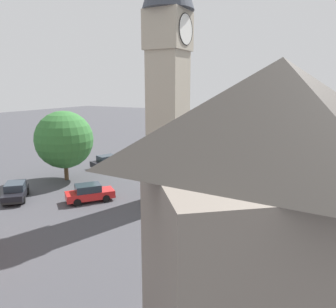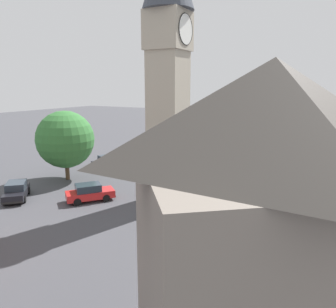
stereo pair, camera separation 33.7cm
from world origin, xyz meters
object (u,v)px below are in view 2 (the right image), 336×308
(tree, at_px, (65,139))
(building_shop_left, at_px, (265,228))
(car_silver_kerb, at_px, (266,193))
(car_white_side, at_px, (109,161))
(car_blue_kerb, at_px, (90,192))
(pedestrian, at_px, (294,229))
(car_red_corner, at_px, (16,191))
(clock_tower, at_px, (168,43))

(tree, height_order, building_shop_left, building_shop_left)
(car_silver_kerb, relative_size, car_white_side, 1.00)
(tree, distance_m, building_shop_left, 27.92)
(car_blue_kerb, distance_m, building_shop_left, 20.67)
(car_silver_kerb, bearing_deg, car_white_side, 81.72)
(pedestrian, bearing_deg, car_white_side, 66.88)
(car_red_corner, relative_size, tree, 0.56)
(car_red_corner, xyz_separation_m, car_white_side, (13.10, 0.21, 0.00))
(car_silver_kerb, height_order, tree, tree)
(car_red_corner, distance_m, tree, 7.65)
(car_blue_kerb, relative_size, pedestrian, 2.54)
(car_blue_kerb, height_order, pedestrian, pedestrian)
(car_blue_kerb, xyz_separation_m, car_red_corner, (-2.83, 6.06, 0.00))
(car_red_corner, xyz_separation_m, tree, (6.71, 0.68, 3.61))
(car_red_corner, bearing_deg, car_white_side, 0.92)
(car_blue_kerb, bearing_deg, tree, 60.08)
(car_blue_kerb, xyz_separation_m, building_shop_left, (-10.36, -17.25, 4.74))
(tree, xyz_separation_m, building_shop_left, (-14.24, -23.99, 1.12))
(car_blue_kerb, xyz_separation_m, car_white_side, (10.27, 6.27, 0.00))
(clock_tower, relative_size, building_shop_left, 2.08)
(tree, bearing_deg, building_shop_left, -120.69)
(clock_tower, bearing_deg, car_white_side, 61.14)
(pedestrian, relative_size, building_shop_left, 0.16)
(building_shop_left, bearing_deg, car_blue_kerb, 59.01)
(car_blue_kerb, distance_m, tree, 8.57)
(clock_tower, height_order, tree, clock_tower)
(car_silver_kerb, height_order, building_shop_left, building_shop_left)
(car_white_side, bearing_deg, pedestrian, -113.12)
(building_shop_left, bearing_deg, pedestrian, 2.12)
(car_red_corner, height_order, tree, tree)
(clock_tower, height_order, car_blue_kerb, clock_tower)
(clock_tower, bearing_deg, building_shop_left, -140.78)
(car_blue_kerb, height_order, car_white_side, same)
(car_red_corner, height_order, pedestrian, pedestrian)
(car_white_side, bearing_deg, car_red_corner, -179.08)
(car_red_corner, bearing_deg, clock_tower, -61.77)
(clock_tower, distance_m, car_silver_kerb, 15.18)
(car_silver_kerb, bearing_deg, tree, 99.79)
(car_red_corner, bearing_deg, car_silver_kerb, -62.52)
(car_silver_kerb, distance_m, car_white_side, 20.05)
(clock_tower, relative_size, car_white_side, 5.08)
(car_red_corner, bearing_deg, tree, 5.77)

